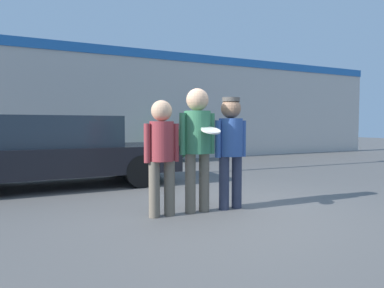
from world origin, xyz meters
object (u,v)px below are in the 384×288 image
object	(u,v)px
person_left	(162,149)
person_middle_with_frisbee	(197,138)
parked_car_near	(61,151)
shrub	(173,145)
person_right	(231,143)

from	to	relation	value
person_left	person_middle_with_frisbee	size ratio (longest dim) A/B	0.90
parked_car_near	shrub	xyz separation A→B (m)	(3.86, 3.41, -0.14)
person_left	parked_car_near	distance (m)	3.24
person_middle_with_frisbee	shrub	xyz separation A→B (m)	(2.28, 6.48, -0.49)
person_left	person_middle_with_frisbee	distance (m)	0.55
person_middle_with_frisbee	person_right	size ratio (longest dim) A/B	1.07
person_middle_with_frisbee	parked_car_near	size ratio (longest dim) A/B	0.39
person_right	person_middle_with_frisbee	bearing A→B (deg)	176.81
person_left	shrub	bearing A→B (deg)	66.46
person_left	parked_car_near	xyz separation A→B (m)	(-1.04, 3.06, -0.21)
shrub	parked_car_near	bearing A→B (deg)	-138.53
person_left	person_right	xyz separation A→B (m)	(1.07, -0.04, 0.07)
person_left	person_right	distance (m)	1.07
parked_car_near	person_right	bearing A→B (deg)	-55.78
person_middle_with_frisbee	shrub	size ratio (longest dim) A/B	1.52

